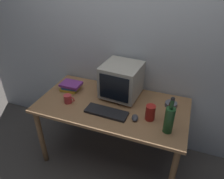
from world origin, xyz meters
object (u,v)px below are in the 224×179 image
metal_canister (150,113)px  keyboard (106,112)px  crt_monitor (122,80)px  computer_mouse (135,118)px  book_stack (71,86)px  mug (68,99)px  bottle_tall (169,119)px  cd_spindle (171,104)px  bottle_short (169,113)px

metal_canister → keyboard: bearing=-171.7°
crt_monitor → computer_mouse: size_ratio=4.15×
crt_monitor → keyboard: (-0.04, -0.34, -0.18)m
book_stack → metal_canister: size_ratio=1.50×
keyboard → book_stack: size_ratio=1.87×
keyboard → mug: size_ratio=3.50×
bottle_tall → computer_mouse: bearing=169.5°
crt_monitor → bottle_tall: (0.55, -0.39, -0.06)m
book_stack → cd_spindle: book_stack is taller
mug → cd_spindle: mug is taller
computer_mouse → book_stack: bearing=149.1°
keyboard → computer_mouse: (0.29, 0.01, 0.01)m
keyboard → cd_spindle: size_ratio=3.50×
computer_mouse → metal_canister: 0.15m
keyboard → cd_spindle: (0.58, 0.34, 0.01)m
crt_monitor → cd_spindle: (0.54, -0.01, -0.17)m
bottle_tall → bottle_short: bearing=96.2°
cd_spindle → metal_canister: 0.32m
crt_monitor → book_stack: 0.60m
mug → metal_canister: metal_canister is taller
crt_monitor → keyboard: crt_monitor is taller
mug → computer_mouse: bearing=-1.6°
keyboard → bottle_short: bottle_short is taller
crt_monitor → metal_canister: 0.48m
bottle_tall → book_stack: bottle_tall is taller
metal_canister → bottle_tall: bearing=-31.7°
computer_mouse → metal_canister: (0.13, 0.05, 0.06)m
bottle_short → cd_spindle: bottle_short is taller
mug → cd_spindle: size_ratio=1.00×
crt_monitor → keyboard: bearing=-96.8°
mug → cd_spindle: 1.06m
mug → metal_canister: (0.85, 0.03, 0.03)m
computer_mouse → bottle_tall: bottle_tall is taller
metal_canister → crt_monitor: bearing=143.2°
keyboard → bottle_tall: size_ratio=1.17×
book_stack → cd_spindle: bearing=3.8°
crt_monitor → computer_mouse: 0.45m
keyboard → book_stack: (-0.54, 0.26, 0.03)m
computer_mouse → cd_spindle: size_ratio=0.83×
bottle_short → book_stack: bottle_short is taller
bottle_tall → mug: bearing=175.7°
computer_mouse → book_stack: size_ratio=0.44×
computer_mouse → metal_canister: bearing=8.6°
crt_monitor → metal_canister: (0.38, -0.28, -0.12)m
crt_monitor → keyboard: 0.39m
bottle_tall → mug: 1.04m
bottle_tall → cd_spindle: bearing=92.7°
book_stack → computer_mouse: bearing=-17.1°
computer_mouse → bottle_short: bearing=6.4°
keyboard → mug: bearing=178.4°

